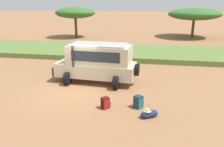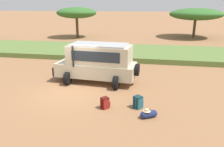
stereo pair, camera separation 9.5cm
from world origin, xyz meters
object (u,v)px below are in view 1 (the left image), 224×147
Objects in this scene: safari_vehicle at (98,62)px; acacia_tree_centre_back at (194,14)px; backpack_beside_front_wheel at (105,103)px; backpack_cluster_center at (138,102)px; acacia_tree_left_mid at (75,13)px; duffel_bag_low_black_case at (149,114)px.

acacia_tree_centre_back is at bearing 67.04° from safari_vehicle.
backpack_beside_front_wheel is 0.07× the size of acacia_tree_centre_back.
safari_vehicle is 9.81× the size of backpack_beside_front_wheel.
backpack_beside_front_wheel is 1.57m from backpack_cluster_center.
backpack_beside_front_wheel is (1.24, -3.60, -1.02)m from safari_vehicle.
backpack_beside_front_wheel is at bearing -67.76° from acacia_tree_left_mid.
duffel_bag_low_black_case is (0.52, -0.86, -0.12)m from backpack_cluster_center.
backpack_cluster_center reaches higher than duffel_bag_low_black_case.
duffel_bag_low_black_case is at bearing -14.51° from backpack_beside_front_wheel.
safari_vehicle is at bearing -67.16° from acacia_tree_left_mid.
backpack_beside_front_wheel reaches higher than duffel_bag_low_black_case.
acacia_tree_centre_back reaches higher than duffel_bag_low_black_case.
backpack_cluster_center is 0.81× the size of duffel_bag_low_black_case.
acacia_tree_centre_back reaches higher than safari_vehicle.
backpack_cluster_center is 1.02m from duffel_bag_low_black_case.
acacia_tree_left_mid is at bearing 116.07° from duffel_bag_low_black_case.
acacia_tree_centre_back is at bearing 75.52° from backpack_cluster_center.
duffel_bag_low_black_case is 0.13× the size of acacia_tree_left_mid.
acacia_tree_left_mid is (-9.12, 22.32, 3.30)m from backpack_beside_front_wheel.
backpack_cluster_center is at bearing -49.67° from safari_vehicle.
backpack_cluster_center is at bearing -104.48° from acacia_tree_centre_back.
backpack_cluster_center is 0.07× the size of acacia_tree_centre_back.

